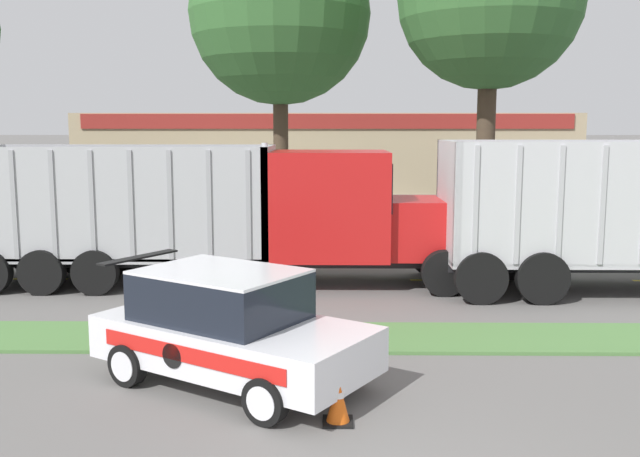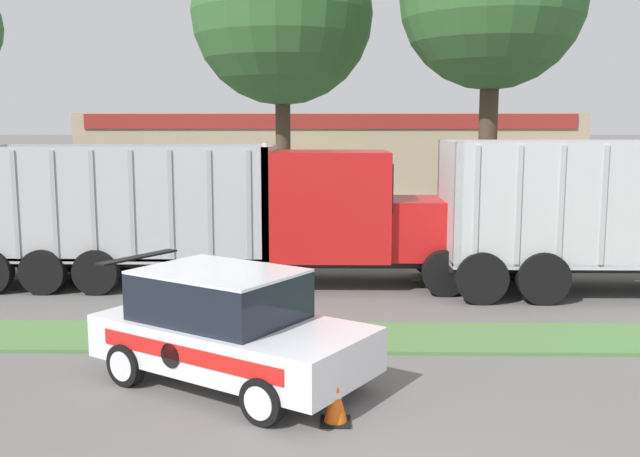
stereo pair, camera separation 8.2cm
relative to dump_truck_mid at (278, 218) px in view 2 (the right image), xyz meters
name	(u,v)px [view 2 (the right image)]	position (x,y,z in m)	size (l,w,h in m)	color
grass_verge	(377,338)	(2.09, -4.42, -1.55)	(120.00, 1.76, 0.06)	#517F42
centre_line_3	(21,278)	(-6.39, 0.46, -1.58)	(2.40, 0.14, 0.01)	yellow
centre_line_4	(239,279)	(-0.99, 0.46, -1.58)	(2.40, 0.14, 0.01)	yellow
centre_line_5	(461,280)	(4.41, 0.46, -1.58)	(2.40, 0.14, 0.01)	yellow
dump_truck_mid	(278,218)	(0.00, 0.00, 0.00)	(11.97, 2.60, 3.35)	black
rally_car	(228,326)	(-0.22, -6.59, -0.74)	(4.41, 3.75, 1.69)	white
traffic_cone	(336,401)	(1.34, -8.00, -1.29)	(0.39, 0.39, 0.60)	black
store_building_backdrop	(330,150)	(1.08, 28.38, 0.63)	(28.10, 12.10, 4.43)	tan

